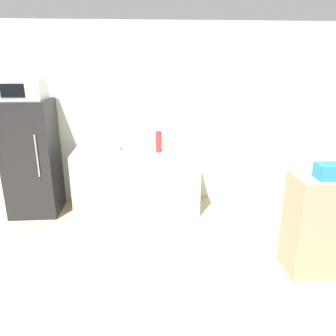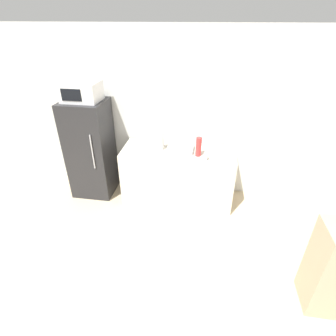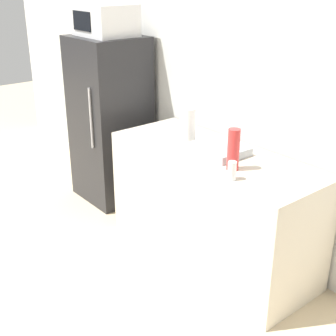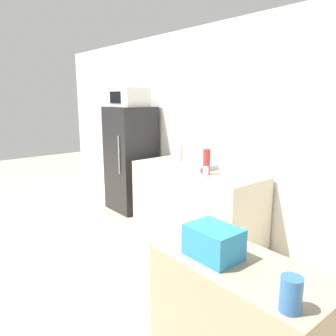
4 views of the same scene
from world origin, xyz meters
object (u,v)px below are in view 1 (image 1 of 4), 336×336
at_px(bottle_tall, 159,142).
at_px(basket, 329,171).
at_px(refrigerator, 32,158).
at_px(bottle_short, 168,150).
at_px(paper_towel_roll, 115,141).
at_px(microwave, 22,89).

relative_size(bottle_tall, basket, 1.21).
bearing_deg(basket, bottle_tall, 134.76).
bearing_deg(basket, refrigerator, 152.87).
xyz_separation_m(bottle_short, basket, (1.41, -1.41, 0.14)).
xyz_separation_m(bottle_short, paper_towel_roll, (-0.70, 0.24, 0.08)).
height_order(refrigerator, bottle_tall, refrigerator).
distance_m(refrigerator, bottle_short, 1.88).
bearing_deg(microwave, bottle_tall, -4.44).
height_order(bottle_short, basket, basket).
bearing_deg(bottle_tall, paper_towel_roll, 168.68).
bearing_deg(microwave, basket, -27.11).
bearing_deg(basket, bottle_short, 134.99).
relative_size(refrigerator, basket, 6.69).
bearing_deg(microwave, refrigerator, 71.54).
height_order(refrigerator, bottle_short, refrigerator).
distance_m(microwave, bottle_short, 2.03).
bearing_deg(paper_towel_roll, microwave, 179.11).
bearing_deg(refrigerator, basket, -27.13).
relative_size(microwave, bottle_short, 4.28).
relative_size(bottle_tall, paper_towel_roll, 1.03).
bearing_deg(bottle_tall, microwave, 175.56).
distance_m(refrigerator, basket, 3.68).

